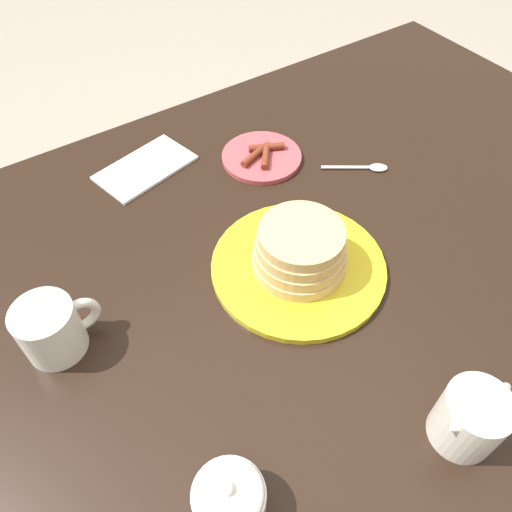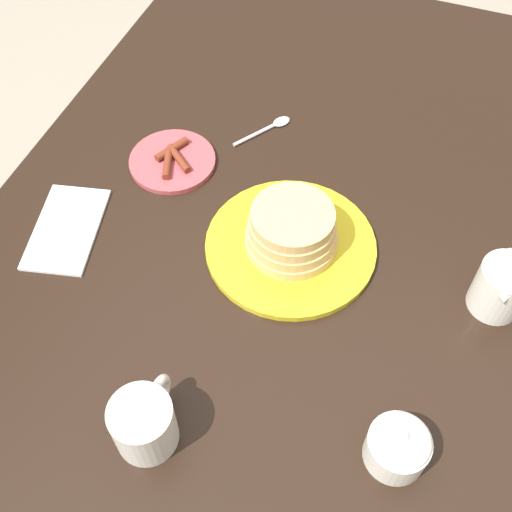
# 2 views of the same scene
# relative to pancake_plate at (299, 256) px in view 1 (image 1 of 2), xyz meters

# --- Properties ---
(ground_plane) EXTENTS (8.00, 8.00, 0.00)m
(ground_plane) POSITION_rel_pancake_plate_xyz_m (0.02, -0.01, -0.81)
(ground_plane) COLOR gray
(dining_table) EXTENTS (1.58, 1.08, 0.77)m
(dining_table) POSITION_rel_pancake_plate_xyz_m (0.02, -0.01, -0.13)
(dining_table) COLOR black
(dining_table) RESTS_ON ground_plane
(pancake_plate) EXTENTS (0.28, 0.28, 0.09)m
(pancake_plate) POSITION_rel_pancake_plate_xyz_m (0.00, 0.00, 0.00)
(pancake_plate) COLOR gold
(pancake_plate) RESTS_ON dining_table
(side_plate_bacon) EXTENTS (0.16, 0.16, 0.02)m
(side_plate_bacon) POSITION_rel_pancake_plate_xyz_m (0.11, 0.27, -0.03)
(side_plate_bacon) COLOR #B2474C
(side_plate_bacon) RESTS_ON dining_table
(coffee_mug) EXTENTS (0.12, 0.09, 0.09)m
(coffee_mug) POSITION_rel_pancake_plate_xyz_m (-0.37, 0.08, 0.01)
(coffee_mug) COLOR silver
(coffee_mug) RESTS_ON dining_table
(creamer_pitcher) EXTENTS (0.12, 0.08, 0.10)m
(creamer_pitcher) POSITION_rel_pancake_plate_xyz_m (0.01, -0.33, 0.01)
(creamer_pitcher) COLOR silver
(creamer_pitcher) RESTS_ON dining_table
(sugar_bowl) EXTENTS (0.08, 0.08, 0.08)m
(sugar_bowl) POSITION_rel_pancake_plate_xyz_m (-0.28, -0.24, 0.00)
(sugar_bowl) COLOR silver
(sugar_bowl) RESTS_ON dining_table
(napkin) EXTENTS (0.20, 0.15, 0.01)m
(napkin) POSITION_rel_pancake_plate_xyz_m (-0.10, 0.37, -0.03)
(napkin) COLOR white
(napkin) RESTS_ON dining_table
(spoon) EXTENTS (0.12, 0.09, 0.01)m
(spoon) POSITION_rel_pancake_plate_xyz_m (0.26, 0.13, -0.03)
(spoon) COLOR silver
(spoon) RESTS_ON dining_table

